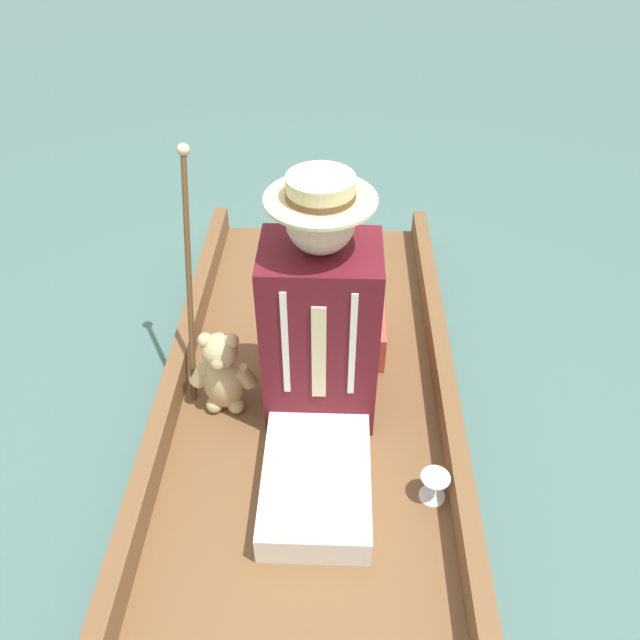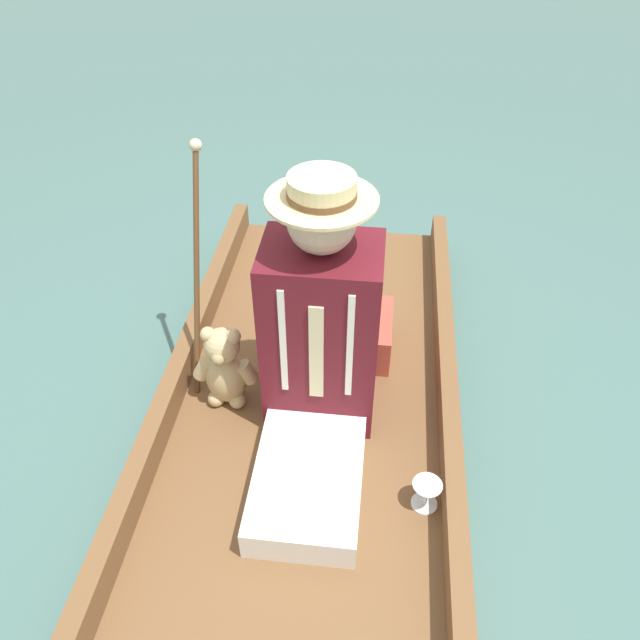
# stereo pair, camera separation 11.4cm
# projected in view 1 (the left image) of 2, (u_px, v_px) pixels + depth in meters

# --- Properties ---
(ground_plane) EXTENTS (16.00, 16.00, 0.00)m
(ground_plane) POSITION_uv_depth(u_px,v_px,m) (308.00, 436.00, 2.27)
(ground_plane) COLOR #476B66
(punt_boat) EXTENTS (1.03, 2.43, 0.23)m
(punt_boat) POSITION_uv_depth(u_px,v_px,m) (308.00, 424.00, 2.22)
(punt_boat) COLOR brown
(punt_boat) RESTS_ON ground_plane
(seat_cushion) EXTENTS (0.41, 0.29, 0.16)m
(seat_cushion) POSITION_uv_depth(u_px,v_px,m) (330.00, 331.00, 2.42)
(seat_cushion) COLOR #B24738
(seat_cushion) RESTS_ON punt_boat
(seated_person) EXTENTS (0.37, 0.77, 0.90)m
(seated_person) POSITION_uv_depth(u_px,v_px,m) (320.00, 347.00, 1.96)
(seated_person) COLOR white
(seated_person) RESTS_ON punt_boat
(teddy_bear) EXTENTS (0.24, 0.14, 0.34)m
(teddy_bear) POSITION_uv_depth(u_px,v_px,m) (223.00, 374.00, 2.13)
(teddy_bear) COLOR tan
(teddy_bear) RESTS_ON punt_boat
(wine_glass) EXTENTS (0.09, 0.09, 0.10)m
(wine_glass) POSITION_uv_depth(u_px,v_px,m) (435.00, 483.00, 1.90)
(wine_glass) COLOR silver
(wine_glass) RESTS_ON punt_boat
(walking_cane) EXTENTS (0.04, 0.39, 0.82)m
(walking_cane) POSITION_uv_depth(u_px,v_px,m) (188.00, 257.00, 2.11)
(walking_cane) COLOR brown
(walking_cane) RESTS_ON punt_boat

